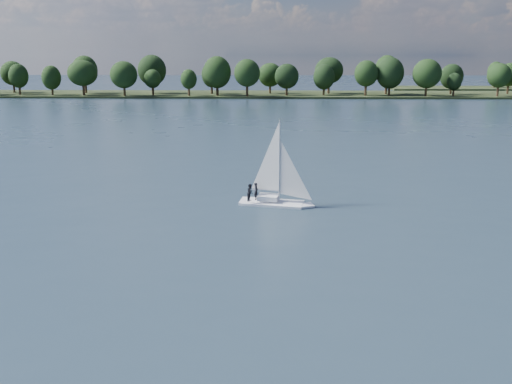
% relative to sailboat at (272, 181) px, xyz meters
% --- Properties ---
extents(ground, '(700.00, 700.00, 0.00)m').
position_rel_sailboat_xyz_m(ground, '(4.95, 61.35, -2.69)').
color(ground, '#233342').
rests_on(ground, ground).
extents(far_shore, '(660.00, 40.00, 1.50)m').
position_rel_sailboat_xyz_m(far_shore, '(4.95, 173.35, -2.69)').
color(far_shore, black).
rests_on(far_shore, ground).
extents(sailboat, '(7.60, 3.60, 9.64)m').
position_rel_sailboat_xyz_m(sailboat, '(0.00, 0.00, 0.00)').
color(sailboat, white).
rests_on(sailboat, ground).
extents(treeline, '(563.02, 74.19, 17.87)m').
position_rel_sailboat_xyz_m(treeline, '(-0.29, 169.81, 5.49)').
color(treeline, black).
rests_on(treeline, ground).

